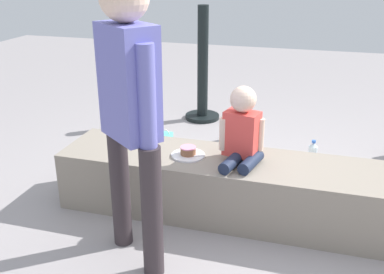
# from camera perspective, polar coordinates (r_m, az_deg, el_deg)

# --- Properties ---
(ground_plane) EXTENTS (12.00, 12.00, 0.00)m
(ground_plane) POSITION_cam_1_polar(r_m,az_deg,el_deg) (3.00, 8.22, -10.13)
(ground_plane) COLOR gray
(concrete_ledge) EXTENTS (2.60, 0.52, 0.39)m
(concrete_ledge) POSITION_cam_1_polar(r_m,az_deg,el_deg) (2.90, 8.43, -6.84)
(concrete_ledge) COLOR gray
(concrete_ledge) RESTS_ON ground_plane
(child_seated) EXTENTS (0.28, 0.34, 0.48)m
(child_seated) POSITION_cam_1_polar(r_m,az_deg,el_deg) (2.74, 6.46, 0.93)
(child_seated) COLOR #1D2740
(child_seated) RESTS_ON concrete_ledge
(adult_standing) EXTENTS (0.39, 0.34, 1.54)m
(adult_standing) POSITION_cam_1_polar(r_m,az_deg,el_deg) (2.22, -8.02, 4.62)
(adult_standing) COLOR #322A2D
(adult_standing) RESTS_ON ground_plane
(cake_plate) EXTENTS (0.22, 0.22, 0.07)m
(cake_plate) POSITION_cam_1_polar(r_m,az_deg,el_deg) (2.87, -0.49, -2.07)
(cake_plate) COLOR white
(cake_plate) RESTS_ON concrete_ledge
(gift_bag) EXTENTS (0.18, 0.10, 0.31)m
(gift_bag) POSITION_cam_1_polar(r_m,az_deg,el_deg) (3.63, -4.02, -1.49)
(gift_bag) COLOR #59C6B2
(gift_bag) RESTS_ON ground_plane
(railing_post) EXTENTS (0.36, 0.36, 1.17)m
(railing_post) POSITION_cam_1_polar(r_m,az_deg,el_deg) (4.59, 1.38, 7.64)
(railing_post) COLOR black
(railing_post) RESTS_ON ground_plane
(water_bottle_near_gift) EXTENTS (0.07, 0.07, 0.24)m
(water_bottle_near_gift) POSITION_cam_1_polar(r_m,az_deg,el_deg) (3.70, 15.24, -2.28)
(water_bottle_near_gift) COLOR silver
(water_bottle_near_gift) RESTS_ON ground_plane
(water_bottle_far_side) EXTENTS (0.07, 0.07, 0.23)m
(water_bottle_far_side) POSITION_cam_1_polar(r_m,az_deg,el_deg) (4.11, 4.40, 0.86)
(water_bottle_far_side) COLOR silver
(water_bottle_far_side) RESTS_ON ground_plane
(party_cup_red) EXTENTS (0.08, 0.08, 0.11)m
(party_cup_red) POSITION_cam_1_polar(r_m,az_deg,el_deg) (3.57, 8.44, -3.55)
(party_cup_red) COLOR red
(party_cup_red) RESTS_ON ground_plane
(cake_box_white) EXTENTS (0.34, 0.36, 0.12)m
(cake_box_white) POSITION_cam_1_polar(r_m,az_deg,el_deg) (3.46, 12.78, -4.73)
(cake_box_white) COLOR white
(cake_box_white) RESTS_ON ground_plane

